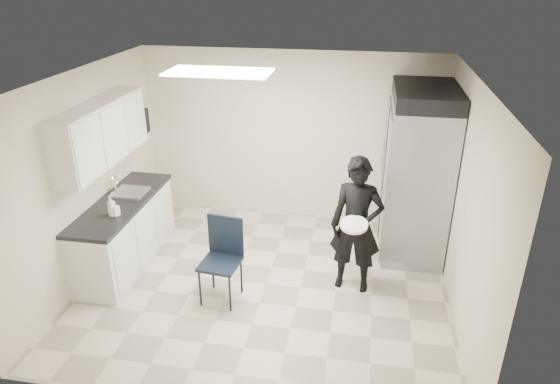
% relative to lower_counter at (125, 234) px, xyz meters
% --- Properties ---
extents(floor, '(4.50, 4.50, 0.00)m').
position_rel_lower_counter_xyz_m(floor, '(1.95, -0.20, -0.43)').
color(floor, '#C2B198').
rests_on(floor, ground).
extents(ceiling, '(4.50, 4.50, 0.00)m').
position_rel_lower_counter_xyz_m(ceiling, '(1.95, -0.20, 2.17)').
color(ceiling, white).
rests_on(ceiling, back_wall).
extents(back_wall, '(4.50, 0.00, 4.50)m').
position_rel_lower_counter_xyz_m(back_wall, '(1.95, 1.80, 0.87)').
color(back_wall, beige).
rests_on(back_wall, floor).
extents(left_wall, '(0.00, 4.00, 4.00)m').
position_rel_lower_counter_xyz_m(left_wall, '(-0.30, -0.20, 0.87)').
color(left_wall, beige).
rests_on(left_wall, floor).
extents(right_wall, '(0.00, 4.00, 4.00)m').
position_rel_lower_counter_xyz_m(right_wall, '(4.20, -0.20, 0.87)').
color(right_wall, beige).
rests_on(right_wall, floor).
extents(ceiling_panel, '(1.20, 0.60, 0.02)m').
position_rel_lower_counter_xyz_m(ceiling_panel, '(1.35, 0.20, 2.14)').
color(ceiling_panel, white).
rests_on(ceiling_panel, ceiling).
extents(lower_counter, '(0.60, 1.90, 0.86)m').
position_rel_lower_counter_xyz_m(lower_counter, '(0.00, 0.00, 0.00)').
color(lower_counter, silver).
rests_on(lower_counter, floor).
extents(countertop, '(0.64, 1.95, 0.05)m').
position_rel_lower_counter_xyz_m(countertop, '(0.00, 0.00, 0.46)').
color(countertop, black).
rests_on(countertop, lower_counter).
extents(sink, '(0.42, 0.40, 0.14)m').
position_rel_lower_counter_xyz_m(sink, '(0.02, 0.25, 0.44)').
color(sink, gray).
rests_on(sink, countertop).
extents(faucet, '(0.02, 0.02, 0.24)m').
position_rel_lower_counter_xyz_m(faucet, '(-0.18, 0.25, 0.59)').
color(faucet, silver).
rests_on(faucet, countertop).
extents(upper_cabinets, '(0.35, 1.80, 0.75)m').
position_rel_lower_counter_xyz_m(upper_cabinets, '(-0.13, 0.00, 1.40)').
color(upper_cabinets, silver).
rests_on(upper_cabinets, left_wall).
extents(towel_dispenser, '(0.22, 0.30, 0.35)m').
position_rel_lower_counter_xyz_m(towel_dispenser, '(-0.19, 1.15, 1.19)').
color(towel_dispenser, black).
rests_on(towel_dispenser, left_wall).
extents(notice_sticker_left, '(0.00, 0.12, 0.07)m').
position_rel_lower_counter_xyz_m(notice_sticker_left, '(-0.29, -0.10, 0.79)').
color(notice_sticker_left, yellow).
rests_on(notice_sticker_left, left_wall).
extents(notice_sticker_right, '(0.00, 0.12, 0.07)m').
position_rel_lower_counter_xyz_m(notice_sticker_right, '(-0.29, 0.10, 0.75)').
color(notice_sticker_right, yellow).
rests_on(notice_sticker_right, left_wall).
extents(commercial_fridge, '(0.80, 1.35, 2.10)m').
position_rel_lower_counter_xyz_m(commercial_fridge, '(3.78, 1.07, 0.62)').
color(commercial_fridge, gray).
rests_on(commercial_fridge, floor).
extents(fridge_compressor, '(0.80, 1.35, 0.20)m').
position_rel_lower_counter_xyz_m(fridge_compressor, '(3.78, 1.07, 1.77)').
color(fridge_compressor, black).
rests_on(fridge_compressor, commercial_fridge).
extents(folding_chair, '(0.49, 0.49, 0.99)m').
position_rel_lower_counter_xyz_m(folding_chair, '(1.48, -0.59, 0.07)').
color(folding_chair, black).
rests_on(folding_chair, floor).
extents(man_tuxedo, '(0.67, 0.48, 1.71)m').
position_rel_lower_counter_xyz_m(man_tuxedo, '(3.03, -0.04, 0.43)').
color(man_tuxedo, black).
rests_on(man_tuxedo, floor).
extents(bucket_lid, '(0.35, 0.35, 0.04)m').
position_rel_lower_counter_xyz_m(bucket_lid, '(3.00, -0.29, 0.57)').
color(bucket_lid, white).
rests_on(bucket_lid, man_tuxedo).
extents(soap_bottle_a, '(0.12, 0.12, 0.26)m').
position_rel_lower_counter_xyz_m(soap_bottle_a, '(0.10, -0.39, 0.61)').
color(soap_bottle_a, silver).
rests_on(soap_bottle_a, countertop).
extents(soap_bottle_b, '(0.10, 0.11, 0.18)m').
position_rel_lower_counter_xyz_m(soap_bottle_b, '(0.13, -0.38, 0.57)').
color(soap_bottle_b, '#B7BAC4').
rests_on(soap_bottle_b, countertop).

